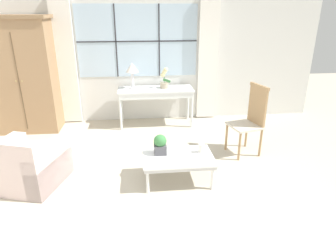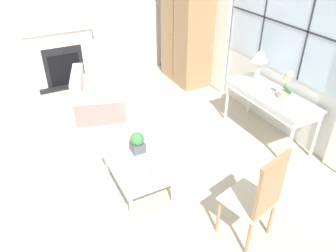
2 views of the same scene
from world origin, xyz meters
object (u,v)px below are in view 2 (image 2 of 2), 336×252
(pillar_candle, at_px, (155,174))
(armoire, at_px, (187,28))
(potted_plant_small, at_px, (137,142))
(console_table, at_px, (271,98))
(potted_orchid, at_px, (285,87))
(armchair_upholstered, at_px, (98,99))
(table_lamp, at_px, (260,58))
(coffee_table, at_px, (137,166))
(fireplace, at_px, (61,53))
(side_chair_wooden, at_px, (259,195))

(pillar_candle, bearing_deg, armoire, 144.35)
(pillar_candle, bearing_deg, potted_plant_small, 177.54)
(console_table, distance_m, potted_orchid, 0.30)
(console_table, height_order, potted_plant_small, console_table)
(potted_orchid, relative_size, potted_plant_small, 1.48)
(potted_orchid, height_order, pillar_candle, potted_orchid)
(armchair_upholstered, xyz_separation_m, potted_plant_small, (1.77, -0.02, 0.24))
(potted_orchid, distance_m, armchair_upholstered, 2.94)
(table_lamp, bearing_deg, pillar_candle, -66.90)
(coffee_table, bearing_deg, armoire, 139.93)
(fireplace, height_order, side_chair_wooden, fireplace)
(armoire, bearing_deg, coffee_table, -40.07)
(console_table, distance_m, potted_plant_small, 2.04)
(fireplace, height_order, pillar_candle, fireplace)
(armoire, xyz_separation_m, armchair_upholstered, (0.53, -2.00, -0.78))
(table_lamp, xyz_separation_m, coffee_table, (0.59, -2.22, -0.77))
(side_chair_wooden, bearing_deg, potted_plant_small, -156.71)
(fireplace, xyz_separation_m, potted_orchid, (3.39, 2.31, 0.24))
(fireplace, bearing_deg, armchair_upholstered, 10.31)
(potted_plant_small, xyz_separation_m, pillar_candle, (0.55, -0.02, -0.08))
(fireplace, distance_m, potted_plant_small, 3.16)
(potted_plant_small, bearing_deg, armoire, 138.68)
(armoire, xyz_separation_m, coffee_table, (2.52, -2.12, -0.72))
(armchair_upholstered, bearing_deg, potted_plant_small, -0.68)
(side_chair_wooden, bearing_deg, coffee_table, -149.41)
(console_table, bearing_deg, armoire, -179.63)
(table_lamp, height_order, armchair_upholstered, table_lamp)
(side_chair_wooden, height_order, potted_plant_small, side_chair_wooden)
(side_chair_wooden, bearing_deg, potted_orchid, 130.19)
(table_lamp, height_order, coffee_table, table_lamp)
(side_chair_wooden, bearing_deg, fireplace, -169.42)
(console_table, xyz_separation_m, armchair_upholstered, (-1.84, -2.01, -0.39))
(fireplace, bearing_deg, console_table, 35.11)
(armchair_upholstered, height_order, side_chair_wooden, side_chair_wooden)
(console_table, height_order, armchair_upholstered, armchair_upholstered)
(armoire, xyz_separation_m, table_lamp, (1.93, 0.10, 0.05))
(armchair_upholstered, xyz_separation_m, coffee_table, (1.99, -0.12, 0.06))
(fireplace, relative_size, coffee_table, 2.08)
(potted_orchid, height_order, side_chair_wooden, potted_orchid)
(potted_orchid, xyz_separation_m, side_chair_wooden, (1.22, -1.45, -0.28))
(table_lamp, relative_size, pillar_candle, 3.63)
(table_lamp, bearing_deg, console_table, -10.72)
(potted_orchid, height_order, potted_plant_small, potted_orchid)
(coffee_table, bearing_deg, table_lamp, 104.82)
(armoire, relative_size, table_lamp, 4.22)
(armchair_upholstered, height_order, pillar_candle, armchair_upholstered)
(coffee_table, distance_m, pillar_candle, 0.35)
(coffee_table, relative_size, pillar_candle, 6.83)
(side_chair_wooden, bearing_deg, pillar_candle, -144.43)
(fireplace, xyz_separation_m, armchair_upholstered, (1.38, 0.25, -0.38))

